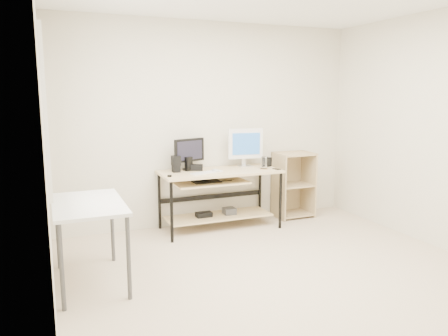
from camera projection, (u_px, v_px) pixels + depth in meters
room at (274, 138)px, 3.83m from camera, size 4.01×4.01×2.62m
desk at (218, 187)px, 5.48m from camera, size 1.50×0.65×0.75m
side_table at (88, 211)px, 3.87m from camera, size 0.60×1.00×0.75m
shelf_unit at (292, 184)px, 6.08m from camera, size 0.50×0.40×0.90m
black_monitor at (189, 152)px, 5.44m from camera, size 0.42×0.19×0.40m
white_imac at (245, 145)px, 5.69m from camera, size 0.47×0.15×0.50m
keyboard at (207, 172)px, 5.27m from camera, size 0.44×0.23×0.01m
mouse at (215, 171)px, 5.34m from camera, size 0.11×0.13×0.04m
center_speaker at (196, 168)px, 5.43m from camera, size 0.17×0.13×0.08m
speaker_left at (176, 164)px, 5.32m from camera, size 0.10×0.10×0.20m
speaker_right at (267, 162)px, 5.75m from camera, size 0.13×0.13×0.12m
audio_controller at (189, 164)px, 5.40m from camera, size 0.10×0.09×0.18m
volume_puck at (170, 176)px, 5.03m from camera, size 0.06×0.06×0.02m
smartphone at (277, 169)px, 5.53m from camera, size 0.08×0.11×0.01m
coaster at (264, 169)px, 5.56m from camera, size 0.11×0.11×0.01m
drinking_glass at (264, 163)px, 5.54m from camera, size 0.08×0.08×0.15m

